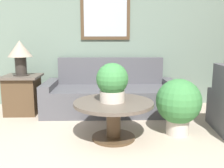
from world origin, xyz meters
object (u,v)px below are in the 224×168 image
Objects in this scene: couch_main at (111,95)px; potted_plant_floor at (178,104)px; table_lamp at (20,53)px; coffee_table at (114,112)px; potted_plant_on_table at (112,82)px; side_table at (23,94)px.

couch_main reaches higher than potted_plant_floor.
coffee_table is at bearing -37.71° from table_lamp.
potted_plant_floor is at bearing -23.55° from table_lamp.
coffee_table is 0.86m from potted_plant_floor.
coffee_table is (-0.00, -1.23, 0.07)m from couch_main.
potted_plant_on_table is at bearing -171.88° from potted_plant_floor.
table_lamp is (0.00, 0.00, 0.70)m from side_table.
couch_main is 3.50× the size of side_table.
couch_main is 2.28× the size of coffee_table.
coffee_table is at bearing -23.68° from potted_plant_on_table.
coffee_table is 2.00m from table_lamp.
potted_plant_floor is (2.34, -1.02, 0.09)m from side_table.
side_table is 2.55m from potted_plant_floor.
potted_plant_floor is at bearing 8.12° from potted_plant_on_table.
side_table is at bearing 142.16° from potted_plant_on_table.
table_lamp reaches higher than coffee_table.
coffee_table is 1.73× the size of table_lamp.
table_lamp is at bearing 142.29° from coffee_table.
potted_plant_floor is at bearing -23.55° from side_table.
couch_main reaches higher than side_table.
potted_plant_on_table is (1.47, -1.14, 0.40)m from side_table.
side_table is at bearing 156.45° from potted_plant_floor.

